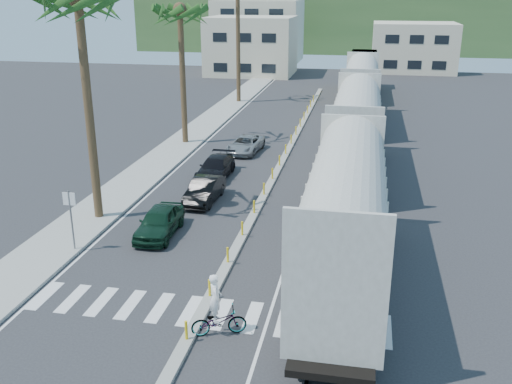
% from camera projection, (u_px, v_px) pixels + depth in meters
% --- Properties ---
extents(ground, '(140.00, 140.00, 0.00)m').
position_uv_depth(ground, '(216.00, 287.00, 23.31)').
color(ground, '#28282B').
rests_on(ground, ground).
extents(sidewalk, '(3.00, 90.00, 0.15)m').
position_uv_depth(sidewalk, '(194.00, 134.00, 47.94)').
color(sidewalk, gray).
rests_on(sidewalk, ground).
extents(rails, '(1.56, 100.00, 0.06)m').
position_uv_depth(rails, '(357.00, 133.00, 48.32)').
color(rails, black).
rests_on(rails, ground).
extents(median, '(0.45, 60.00, 0.85)m').
position_uv_depth(median, '(286.00, 155.00, 41.75)').
color(median, gray).
rests_on(median, ground).
extents(crosswalk, '(14.00, 2.20, 0.01)m').
position_uv_depth(crosswalk, '(203.00, 312.00, 21.45)').
color(crosswalk, silver).
rests_on(crosswalk, ground).
extents(lane_markings, '(9.42, 90.00, 0.01)m').
position_uv_depth(lane_markings, '(268.00, 138.00, 46.83)').
color(lane_markings, silver).
rests_on(lane_markings, ground).
extents(freight_train, '(3.00, 60.94, 5.85)m').
position_uv_depth(freight_train, '(357.00, 115.00, 41.36)').
color(freight_train, '#AAA89C').
rests_on(freight_train, ground).
extents(palm_trees, '(3.50, 37.20, 13.75)m').
position_uv_depth(palm_trees, '(185.00, 0.00, 42.16)').
color(palm_trees, brown).
rests_on(palm_trees, ground).
extents(street_sign, '(0.60, 0.08, 3.00)m').
position_uv_depth(street_sign, '(71.00, 212.00, 25.81)').
color(street_sign, slate).
rests_on(street_sign, ground).
extents(buildings, '(38.00, 27.00, 10.00)m').
position_uv_depth(buildings, '(292.00, 38.00, 89.32)').
color(buildings, beige).
rests_on(buildings, ground).
extents(hillside, '(80.00, 20.00, 12.00)m').
position_uv_depth(hillside, '(343.00, 19.00, 113.86)').
color(hillside, '#385628').
rests_on(hillside, ground).
extents(car_lead, '(1.93, 4.26, 1.42)m').
position_uv_depth(car_lead, '(159.00, 222.00, 28.01)').
color(car_lead, black).
rests_on(car_lead, ground).
extents(car_second, '(1.68, 4.21, 1.36)m').
position_uv_depth(car_second, '(204.00, 190.00, 32.52)').
color(car_second, black).
rests_on(car_second, ground).
extents(car_third, '(1.98, 4.60, 1.32)m').
position_uv_depth(car_third, '(216.00, 168.00, 36.75)').
color(car_third, black).
rests_on(car_third, ground).
extents(car_rear, '(2.86, 4.80, 1.23)m').
position_uv_depth(car_rear, '(246.00, 144.00, 42.47)').
color(car_rear, '#999B9D').
rests_on(car_rear, ground).
extents(cyclist, '(1.99, 2.41, 2.34)m').
position_uv_depth(cyclist, '(218.00, 316.00, 19.85)').
color(cyclist, '#9EA0A5').
rests_on(cyclist, ground).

